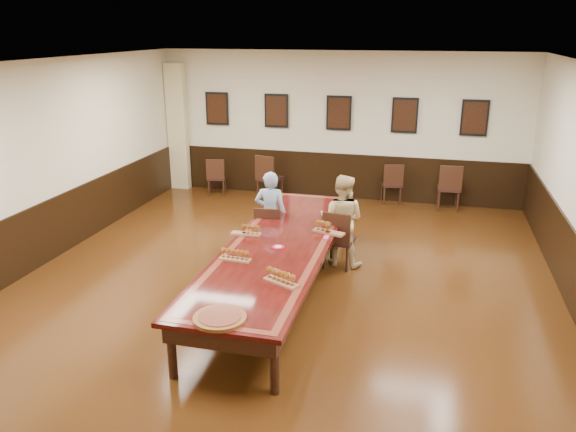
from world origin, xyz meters
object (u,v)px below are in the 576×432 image
(person_man, at_px, (271,214))
(carved_platter, at_px, (220,318))
(spare_chair_b, at_px, (270,177))
(chair_man, at_px, (270,231))
(chair_woman, at_px, (339,238))
(spare_chair_a, at_px, (217,176))
(person_woman, at_px, (342,220))
(conference_table, at_px, (279,253))
(spare_chair_d, at_px, (449,187))
(spare_chair_c, at_px, (392,183))

(person_man, distance_m, carved_platter, 3.60)
(spare_chair_b, relative_size, carved_platter, 1.62)
(chair_man, bearing_deg, chair_woman, 171.02)
(spare_chair_a, height_order, person_woman, person_woman)
(spare_chair_b, bearing_deg, chair_woman, 136.64)
(chair_woman, distance_m, conference_table, 1.33)
(person_man, bearing_deg, conference_table, 106.23)
(person_man, distance_m, person_woman, 1.20)
(chair_man, bearing_deg, conference_table, 107.41)
(carved_platter, bearing_deg, spare_chair_a, 111.56)
(spare_chair_b, bearing_deg, person_woman, 137.58)
(spare_chair_a, xyz_separation_m, person_woman, (3.39, -3.25, 0.31))
(chair_woman, xyz_separation_m, spare_chair_a, (-3.38, 3.35, -0.04))
(spare_chair_d, bearing_deg, chair_woman, 60.44)
(spare_chair_a, relative_size, spare_chair_b, 0.85)
(spare_chair_b, height_order, person_man, person_man)
(chair_man, distance_m, spare_chair_c, 4.00)
(spare_chair_a, xyz_separation_m, conference_table, (2.70, -4.48, 0.18))
(spare_chair_b, bearing_deg, spare_chair_c, -158.04)
(person_woman, bearing_deg, carved_platter, 84.90)
(spare_chair_b, bearing_deg, conference_table, 122.09)
(spare_chair_b, bearing_deg, person_man, 120.71)
(spare_chair_d, distance_m, person_man, 4.44)
(person_woman, bearing_deg, spare_chair_a, -37.11)
(spare_chair_b, height_order, carved_platter, spare_chair_b)
(person_woman, height_order, carved_platter, person_woman)
(chair_woman, bearing_deg, chair_man, 2.45)
(spare_chair_a, xyz_separation_m, spare_chair_b, (1.26, -0.01, 0.07))
(person_man, relative_size, conference_table, 0.29)
(spare_chair_c, bearing_deg, carved_platter, 66.24)
(chair_woman, distance_m, spare_chair_c, 3.74)
(spare_chair_c, xyz_separation_m, conference_table, (-1.22, -4.83, 0.16))
(spare_chair_b, height_order, spare_chair_c, spare_chair_b)
(spare_chair_b, distance_m, spare_chair_d, 3.85)
(spare_chair_a, bearing_deg, spare_chair_b, 166.11)
(chair_woman, relative_size, conference_table, 0.19)
(spare_chair_b, xyz_separation_m, carved_platter, (1.40, -6.73, 0.27))
(spare_chair_b, height_order, spare_chair_d, spare_chair_b)
(spare_chair_b, xyz_separation_m, spare_chair_d, (3.85, 0.17, -0.01))
(chair_woman, relative_size, person_woman, 0.64)
(chair_man, xyz_separation_m, spare_chair_c, (1.71, 3.61, -0.00))
(carved_platter, bearing_deg, spare_chair_c, 79.98)
(person_woman, xyz_separation_m, carved_platter, (-0.73, -3.49, 0.03))
(spare_chair_c, bearing_deg, spare_chair_d, 157.69)
(spare_chair_d, distance_m, person_woman, 3.84)
(spare_chair_d, xyz_separation_m, carved_platter, (-2.45, -6.91, 0.28))
(chair_man, relative_size, spare_chair_d, 0.92)
(person_man, height_order, person_woman, person_woman)
(chair_man, bearing_deg, spare_chair_a, -60.77)
(chair_man, distance_m, spare_chair_a, 3.94)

